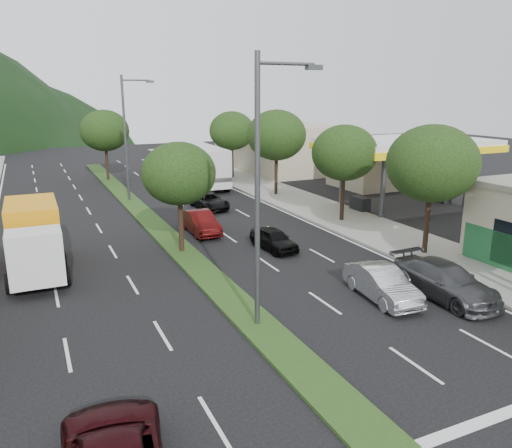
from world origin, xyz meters
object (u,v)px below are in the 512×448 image
tree_r_d (276,135)px  car_queue_b (445,281)px  tree_r_b (432,164)px  tree_r_c (344,153)px  streetlight_near (263,181)px  tree_med_far (105,131)px  car_queue_a (274,239)px  car_queue_c (201,222)px  tree_r_e (232,131)px  sedan_silver (382,284)px  box_truck (34,241)px  streetlight_mid (128,132)px  motorhome (201,165)px  tree_med_near (179,174)px  car_queue_d (209,201)px

tree_r_d → car_queue_b: tree_r_d is taller
tree_r_b → tree_r_c: tree_r_b is taller
tree_r_b → streetlight_near: (-11.79, -4.00, 0.55)m
tree_r_d → car_queue_b: bearing=-98.6°
tree_med_far → car_queue_a: bearing=-80.0°
car_queue_c → tree_r_e: bearing=62.7°
car_queue_a → car_queue_b: bearing=-73.4°
tree_med_far → car_queue_c: tree_med_far is taller
car_queue_b → tree_r_e: bearing=83.3°
sedan_silver → car_queue_c: (-3.73, 13.22, -0.00)m
streetlight_near → box_truck: streetlight_near is taller
tree_med_far → car_queue_b: bearing=-77.0°
car_queue_c → streetlight_mid: bearing=100.1°
tree_r_d → streetlight_mid: streetlight_mid is taller
tree_r_b → box_truck: size_ratio=1.01×
tree_r_b → car_queue_b: 7.38m
tree_r_c → sedan_silver: bearing=-116.9°
tree_r_b → tree_r_d: tree_r_d is taller
car_queue_b → motorhome: (-0.94, 29.98, 1.27)m
tree_r_e → sedan_silver: size_ratio=1.56×
tree_r_d → tree_r_c: bearing=-90.0°
streetlight_near → tree_r_e: bearing=69.8°
streetlight_near → box_truck: bearing=127.3°
tree_r_d → box_truck: bearing=-148.4°
tree_med_near → tree_med_far: bearing=90.0°
tree_r_e → tree_med_far: 12.65m
tree_r_b → streetlight_near: 12.47m
tree_r_b → sedan_silver: bearing=-147.1°
tree_r_b → box_truck: 20.63m
car_queue_a → car_queue_b: size_ratio=0.69×
tree_med_far → sedan_silver: (5.95, -35.91, -4.30)m
tree_r_b → sedan_silver: (-6.05, -3.91, -4.33)m
sedan_silver → tree_r_d: bearing=80.0°
streetlight_mid → car_queue_a: (4.68, -16.70, -4.97)m
tree_r_d → sedan_silver: tree_r_d is taller
tree_r_c → tree_r_d: tree_r_d is taller
tree_r_e → tree_r_b: bearing=-90.0°
tree_r_b → car_queue_d: tree_r_b is taller
tree_r_e → motorhome: (-4.41, -2.93, -2.86)m
tree_med_near → streetlight_near: bearing=-88.8°
streetlight_near → sedan_silver: bearing=0.9°
tree_med_far → box_truck: tree_med_far is taller
tree_med_far → sedan_silver: tree_med_far is taller
car_queue_a → car_queue_d: car_queue_a is taller
box_truck → sedan_silver: bearing=143.7°
car_queue_b → car_queue_a: bearing=110.9°
car_queue_b → car_queue_d: 20.82m
tree_med_far → streetlight_mid: 11.02m
tree_med_near → sedan_silver: size_ratio=1.40×
tree_r_b → car_queue_b: tree_r_b is taller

